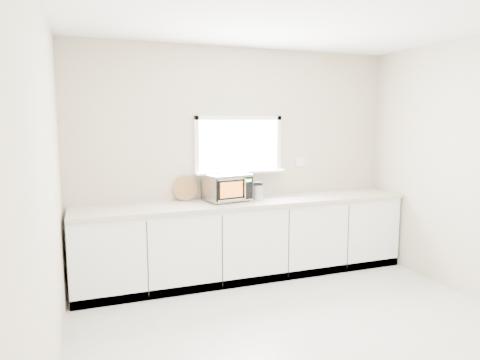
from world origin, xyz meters
name	(u,v)px	position (x,y,z in m)	size (l,w,h in m)	color
ground	(321,346)	(0.00, 0.00, 0.00)	(4.00, 4.00, 0.00)	beige
back_wall	(238,160)	(0.00, 2.00, 1.36)	(4.00, 0.17, 2.70)	#BDB696
cabinets	(247,240)	(0.00, 1.70, 0.44)	(3.92, 0.60, 0.88)	white
countertop	(247,202)	(0.00, 1.69, 0.90)	(3.92, 0.64, 0.04)	#C3B4A0
microwave	(227,187)	(-0.22, 1.77, 1.08)	(0.55, 0.46, 0.31)	black
knife_block	(217,189)	(-0.33, 1.78, 1.06)	(0.16, 0.25, 0.33)	#442C18
cutting_board	(185,188)	(-0.67, 1.94, 1.06)	(0.29, 0.29, 0.02)	olive
coffee_grinder	(258,191)	(0.13, 1.69, 1.03)	(0.15, 0.15, 0.22)	#AEB1B6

